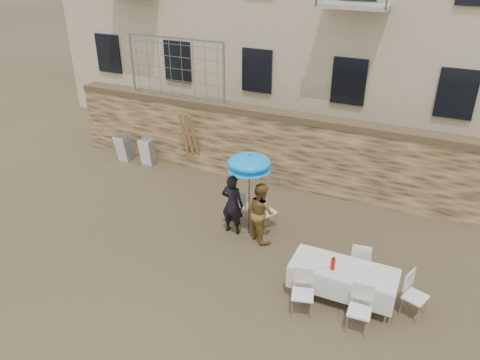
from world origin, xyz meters
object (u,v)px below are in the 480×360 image
at_px(table_chair_back, 361,260).
at_px(couple_chair_right, 267,211).
at_px(woman_dress, 261,212).
at_px(table_chair_side, 416,296).
at_px(soda_bottle, 333,264).
at_px(table_chair_front_left, 303,294).
at_px(banquet_table, 344,269).
at_px(chair_stack_right, 150,150).
at_px(table_chair_front_right, 360,310).
at_px(chair_stack_left, 128,145).
at_px(man_suit, 232,204).
at_px(couple_chair_left, 242,205).
at_px(umbrella, 249,165).

bearing_deg(table_chair_back, couple_chair_right, -27.59).
xyz_separation_m(woman_dress, table_chair_side, (3.73, -1.18, -0.29)).
bearing_deg(soda_bottle, table_chair_front_left, -123.69).
xyz_separation_m(banquet_table, soda_bottle, (-0.20, -0.15, 0.17)).
xyz_separation_m(table_chair_front_left, chair_stack_right, (-6.65, 4.55, -0.02)).
bearing_deg(table_chair_front_right, chair_stack_left, 149.09).
height_order(man_suit, table_chair_front_left, man_suit).
xyz_separation_m(couple_chair_right, table_chair_side, (3.78, -1.73, 0.00)).
height_order(table_chair_front_right, chair_stack_left, table_chair_front_right).
relative_size(banquet_table, table_chair_back, 2.19).
distance_m(man_suit, couple_chair_left, 0.63).
distance_m(couple_chair_left, table_chair_side, 4.80).
bearing_deg(couple_chair_left, table_chair_front_left, 132.91).
height_order(man_suit, table_chair_side, man_suit).
relative_size(couple_chair_right, table_chair_front_right, 1.00).
height_order(man_suit, chair_stack_left, man_suit).
relative_size(table_chair_side, chair_stack_right, 1.04).
relative_size(soda_bottle, chair_stack_right, 0.28).
height_order(couple_chair_right, chair_stack_right, couple_chair_right).
relative_size(table_chair_front_left, table_chair_side, 1.00).
distance_m(man_suit, woman_dress, 0.75).
xyz_separation_m(man_suit, table_chair_front_right, (3.58, -2.03, -0.31)).
xyz_separation_m(man_suit, banquet_table, (3.08, -1.28, -0.06)).
bearing_deg(man_suit, couple_chair_right, -140.90).
bearing_deg(table_chair_front_left, soda_bottle, 42.25).
distance_m(umbrella, table_chair_front_right, 4.08).
relative_size(chair_stack_left, chair_stack_right, 1.00).
xyz_separation_m(umbrella, table_chair_side, (4.08, -1.28, -1.42)).
height_order(man_suit, banquet_table, man_suit).
xyz_separation_m(woman_dress, table_chair_front_left, (1.73, -2.03, -0.29)).
xyz_separation_m(couple_chair_left, table_chair_front_left, (2.48, -2.58, 0.00)).
relative_size(couple_chair_right, table_chair_side, 1.00).
bearing_deg(table_chair_back, table_chair_side, 143.90).
xyz_separation_m(couple_chair_right, chair_stack_right, (-4.87, 1.97, -0.02)).
xyz_separation_m(man_suit, soda_bottle, (2.88, -1.43, 0.11)).
bearing_deg(umbrella, table_chair_back, -11.36).
bearing_deg(couple_chair_right, soda_bottle, 166.99).
relative_size(woman_dress, soda_bottle, 5.89).
bearing_deg(couple_chair_right, table_chair_front_left, 153.84).
height_order(umbrella, couple_chair_left, umbrella).
relative_size(table_chair_front_right, table_chair_back, 1.00).
bearing_deg(chair_stack_right, table_chair_front_right, -30.43).
bearing_deg(table_chair_front_right, soda_bottle, 136.25).
height_order(umbrella, table_chair_back, umbrella).
height_order(man_suit, table_chair_front_right, man_suit).
bearing_deg(chair_stack_left, man_suit, -26.47).
relative_size(umbrella, table_chair_front_left, 2.10).
height_order(umbrella, banquet_table, umbrella).
height_order(table_chair_side, chair_stack_left, table_chair_side).
distance_m(couple_chair_right, table_chair_back, 2.78).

